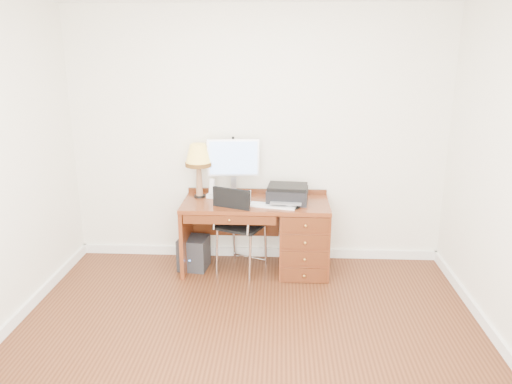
# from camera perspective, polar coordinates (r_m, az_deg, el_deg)

# --- Properties ---
(ground) EXTENTS (4.00, 4.00, 0.00)m
(ground) POSITION_cam_1_polar(r_m,az_deg,el_deg) (4.17, -1.07, -16.95)
(ground) COLOR #3E1D0E
(ground) RESTS_ON ground
(room_shell) EXTENTS (4.00, 4.00, 4.00)m
(room_shell) POSITION_cam_1_polar(r_m,az_deg,el_deg) (4.68, -0.53, -12.19)
(room_shell) COLOR white
(room_shell) RESTS_ON ground
(desk) EXTENTS (1.50, 0.67, 0.75)m
(desk) POSITION_cam_1_polar(r_m,az_deg,el_deg) (5.23, 3.51, -4.69)
(desk) COLOR maroon
(desk) RESTS_ON ground
(monitor) EXTENTS (0.54, 0.19, 0.62)m
(monitor) POSITION_cam_1_polar(r_m,az_deg,el_deg) (5.19, -2.58, 3.57)
(monitor) COLOR silver
(monitor) RESTS_ON desk
(keyboard) EXTENTS (0.49, 0.23, 0.02)m
(keyboard) POSITION_cam_1_polar(r_m,az_deg,el_deg) (4.97, 1.91, -1.58)
(keyboard) COLOR white
(keyboard) RESTS_ON desk
(mouse_pad) EXTENTS (0.20, 0.20, 0.04)m
(mouse_pad) POSITION_cam_1_polar(r_m,az_deg,el_deg) (4.96, 3.92, -1.59)
(mouse_pad) COLOR black
(mouse_pad) RESTS_ON desk
(printer) EXTENTS (0.44, 0.35, 0.18)m
(printer) POSITION_cam_1_polar(r_m,az_deg,el_deg) (5.09, 3.61, -0.20)
(printer) COLOR black
(printer) RESTS_ON desk
(leg_lamp) EXTENTS (0.28, 0.28, 0.57)m
(leg_lamp) POSITION_cam_1_polar(r_m,az_deg,el_deg) (5.21, -6.59, 3.82)
(leg_lamp) COLOR black
(leg_lamp) RESTS_ON desk
(phone) EXTENTS (0.12, 0.12, 0.20)m
(phone) POSITION_cam_1_polar(r_m,az_deg,el_deg) (5.26, -5.04, -0.00)
(phone) COLOR white
(phone) RESTS_ON desk
(pen_cup) EXTENTS (0.08, 0.08, 0.10)m
(pen_cup) POSITION_cam_1_polar(r_m,az_deg,el_deg) (5.28, 2.50, -0.02)
(pen_cup) COLOR black
(pen_cup) RESTS_ON desk
(chair) EXTENTS (0.58, 0.59, 0.95)m
(chair) POSITION_cam_1_polar(r_m,az_deg,el_deg) (5.09, -1.75, -3.29)
(chair) COLOR black
(chair) RESTS_ON ground
(equipment_box) EXTENTS (0.33, 0.33, 0.34)m
(equipment_box) POSITION_cam_1_polar(r_m,az_deg,el_deg) (5.39, -7.12, -6.91)
(equipment_box) COLOR black
(equipment_box) RESTS_ON ground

